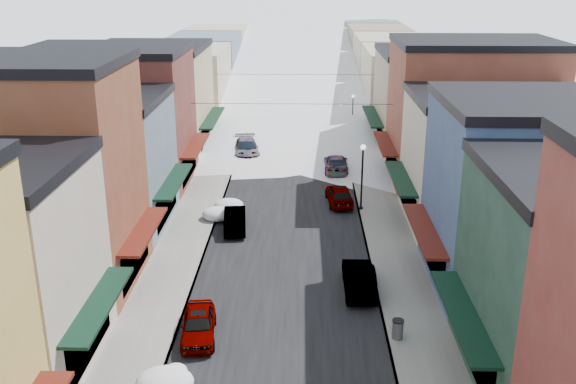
{
  "coord_description": "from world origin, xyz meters",
  "views": [
    {
      "loc": [
        0.98,
        -11.34,
        16.7
      ],
      "look_at": [
        0.0,
        29.15,
        2.44
      ],
      "focal_mm": 40.0,
      "sensor_mm": 36.0,
      "label": 1
    }
  ],
  "objects_px": {
    "car_silver_sedan": "(199,324)",
    "streetlamp_near": "(362,169)",
    "car_dark_hatch": "(235,220)",
    "car_green_sedan": "(359,278)",
    "trash_can": "(398,329)"
  },
  "relations": [
    {
      "from": "car_silver_sedan",
      "to": "streetlamp_near",
      "type": "distance_m",
      "value": 19.46
    },
    {
      "from": "car_dark_hatch",
      "to": "car_green_sedan",
      "type": "height_order",
      "value": "car_green_sedan"
    },
    {
      "from": "car_dark_hatch",
      "to": "car_green_sedan",
      "type": "xyz_separation_m",
      "value": [
        7.62,
        -8.42,
        0.09
      ]
    },
    {
      "from": "streetlamp_near",
      "to": "trash_can",
      "type": "bearing_deg",
      "value": -89.0
    },
    {
      "from": "streetlamp_near",
      "to": "car_silver_sedan",
      "type": "bearing_deg",
      "value": -118.17
    },
    {
      "from": "car_silver_sedan",
      "to": "car_dark_hatch",
      "type": "xyz_separation_m",
      "value": [
        0.37,
        13.26,
        -0.0
      ]
    },
    {
      "from": "car_silver_sedan",
      "to": "trash_can",
      "type": "bearing_deg",
      "value": -6.52
    },
    {
      "from": "car_dark_hatch",
      "to": "car_green_sedan",
      "type": "relative_size",
      "value": 0.88
    },
    {
      "from": "car_dark_hatch",
      "to": "trash_can",
      "type": "bearing_deg",
      "value": -61.33
    },
    {
      "from": "car_green_sedan",
      "to": "car_silver_sedan",
      "type": "bearing_deg",
      "value": 31.01
    },
    {
      "from": "car_green_sedan",
      "to": "streetlamp_near",
      "type": "distance_m",
      "value": 12.46
    },
    {
      "from": "car_dark_hatch",
      "to": "car_silver_sedan",
      "type": "bearing_deg",
      "value": -96.99
    },
    {
      "from": "car_green_sedan",
      "to": "trash_can",
      "type": "height_order",
      "value": "car_green_sedan"
    },
    {
      "from": "car_silver_sedan",
      "to": "car_green_sedan",
      "type": "height_order",
      "value": "car_green_sedan"
    },
    {
      "from": "car_green_sedan",
      "to": "streetlamp_near",
      "type": "height_order",
      "value": "streetlamp_near"
    }
  ]
}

